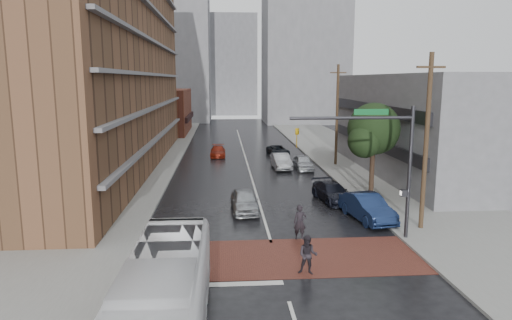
{
  "coord_description": "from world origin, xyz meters",
  "views": [
    {
      "loc": [
        -2.5,
        -20.36,
        8.52
      ],
      "look_at": [
        -0.4,
        8.04,
        3.5
      ],
      "focal_mm": 32.0,
      "sensor_mm": 36.0,
      "label": 1
    }
  ],
  "objects": [
    {
      "name": "ground",
      "position": [
        0.0,
        0.0,
        0.0
      ],
      "size": [
        160.0,
        160.0,
        0.0
      ],
      "primitive_type": "plane",
      "color": "black",
      "rests_on": "ground"
    },
    {
      "name": "crosswalk",
      "position": [
        0.0,
        0.5,
        0.01
      ],
      "size": [
        14.0,
        5.0,
        0.02
      ],
      "primitive_type": "cube",
      "color": "maroon",
      "rests_on": "ground"
    },
    {
      "name": "sidewalk_west",
      "position": [
        -11.5,
        25.0,
        0.07
      ],
      "size": [
        9.0,
        90.0,
        0.15
      ],
      "primitive_type": "cube",
      "color": "gray",
      "rests_on": "ground"
    },
    {
      "name": "sidewalk_east",
      "position": [
        11.5,
        25.0,
        0.07
      ],
      "size": [
        9.0,
        90.0,
        0.15
      ],
      "primitive_type": "cube",
      "color": "gray",
      "rests_on": "ground"
    },
    {
      "name": "apartment_block",
      "position": [
        -14.0,
        24.0,
        14.0
      ],
      "size": [
        10.0,
        44.0,
        28.0
      ],
      "primitive_type": "cube",
      "color": "brown",
      "rests_on": "ground"
    },
    {
      "name": "storefront_west",
      "position": [
        -12.0,
        54.0,
        3.5
      ],
      "size": [
        8.0,
        16.0,
        7.0
      ],
      "primitive_type": "cube",
      "color": "brown",
      "rests_on": "ground"
    },
    {
      "name": "building_east",
      "position": [
        16.5,
        20.0,
        4.5
      ],
      "size": [
        11.0,
        26.0,
        9.0
      ],
      "primitive_type": "cube",
      "color": "gray",
      "rests_on": "ground"
    },
    {
      "name": "distant_tower_west",
      "position": [
        -14.0,
        78.0,
        16.0
      ],
      "size": [
        18.0,
        16.0,
        32.0
      ],
      "primitive_type": "cube",
      "color": "gray",
      "rests_on": "ground"
    },
    {
      "name": "distant_tower_east",
      "position": [
        14.0,
        72.0,
        18.0
      ],
      "size": [
        16.0,
        14.0,
        36.0
      ],
      "primitive_type": "cube",
      "color": "gray",
      "rests_on": "ground"
    },
    {
      "name": "distant_tower_center",
      "position": [
        0.0,
        95.0,
        12.0
      ],
      "size": [
        12.0,
        10.0,
        24.0
      ],
      "primitive_type": "cube",
      "color": "gray",
      "rests_on": "ground"
    },
    {
      "name": "street_tree",
      "position": [
        8.52,
        12.03,
        4.73
      ],
      "size": [
        4.2,
        4.1,
        6.9
      ],
      "color": "#332319",
      "rests_on": "ground"
    },
    {
      "name": "signal_mast",
      "position": [
        5.85,
        2.5,
        4.73
      ],
      "size": [
        6.5,
        0.3,
        7.2
      ],
      "color": "#2D2D33",
      "rests_on": "ground"
    },
    {
      "name": "utility_pole_near",
      "position": [
        8.8,
        4.0,
        5.14
      ],
      "size": [
        1.6,
        0.26,
        10.0
      ],
      "color": "#473321",
      "rests_on": "ground"
    },
    {
      "name": "utility_pole_far",
      "position": [
        8.8,
        24.0,
        5.14
      ],
      "size": [
        1.6,
        0.26,
        10.0
      ],
      "color": "#473321",
      "rests_on": "ground"
    },
    {
      "name": "transit_bus",
      "position": [
        -4.45,
        -7.02,
        1.53
      ],
      "size": [
        2.66,
        11.02,
        3.06
      ],
      "primitive_type": "imported",
      "rotation": [
        0.0,
        0.0,
        -0.01
      ],
      "color": "white",
      "rests_on": "ground"
    },
    {
      "name": "pedestrian_a",
      "position": [
        1.6,
        3.0,
        0.95
      ],
      "size": [
        0.71,
        0.49,
        1.89
      ],
      "primitive_type": "imported",
      "rotation": [
        0.0,
        0.0,
        -0.05
      ],
      "color": "black",
      "rests_on": "ground"
    },
    {
      "name": "pedestrian_b",
      "position": [
        1.19,
        -1.5,
        0.89
      ],
      "size": [
        1.02,
        0.89,
        1.77
      ],
      "primitive_type": "imported",
      "rotation": [
        0.0,
        0.0,
        -0.29
      ],
      "color": "#272127",
      "rests_on": "ground"
    },
    {
      "name": "car_travel_a",
      "position": [
        -1.13,
        8.43,
        0.72
      ],
      "size": [
        1.88,
        4.31,
        1.45
      ],
      "primitive_type": "imported",
      "rotation": [
        0.0,
        0.0,
        0.04
      ],
      "color": "#A1A5A9",
      "rests_on": "ground"
    },
    {
      "name": "car_travel_b",
      "position": [
        3.12,
        22.74,
        0.74
      ],
      "size": [
        1.78,
        4.55,
        1.47
      ],
      "primitive_type": "imported",
      "rotation": [
        0.0,
        0.0,
        0.05
      ],
      "color": "#B2B5BA",
      "rests_on": "ground"
    },
    {
      "name": "car_travel_c",
      "position": [
        -3.05,
        30.41,
        0.6
      ],
      "size": [
        1.71,
        4.14,
        1.2
      ],
      "primitive_type": "imported",
      "rotation": [
        0.0,
        0.0,
        -0.01
      ],
      "color": "maroon",
      "rests_on": "ground"
    },
    {
      "name": "suv_travel",
      "position": [
        3.78,
        30.5,
        0.59
      ],
      "size": [
        2.57,
        4.46,
        1.17
      ],
      "primitive_type": "imported",
      "rotation": [
        0.0,
        0.0,
        0.15
      ],
      "color": "black",
      "rests_on": "ground"
    },
    {
      "name": "car_parked_near",
      "position": [
        6.3,
        6.1,
        0.8
      ],
      "size": [
        2.5,
        5.09,
        1.6
      ],
      "primitive_type": "imported",
      "rotation": [
        0.0,
        0.0,
        0.17
      ],
      "color": "#142347",
      "rests_on": "ground"
    },
    {
      "name": "car_parked_mid",
      "position": [
        5.2,
        10.58,
        0.66
      ],
      "size": [
        2.52,
        4.79,
        1.32
      ],
      "primitive_type": "imported",
      "rotation": [
        0.0,
        0.0,
        0.15
      ],
      "color": "black",
      "rests_on": "ground"
    },
    {
      "name": "car_parked_far",
      "position": [
        5.2,
        22.33,
        0.69
      ],
      "size": [
        1.67,
        4.08,
        1.39
      ],
      "primitive_type": "imported",
      "rotation": [
        0.0,
        0.0,
        0.01
      ],
      "color": "#B2B5BA",
      "rests_on": "ground"
    }
  ]
}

